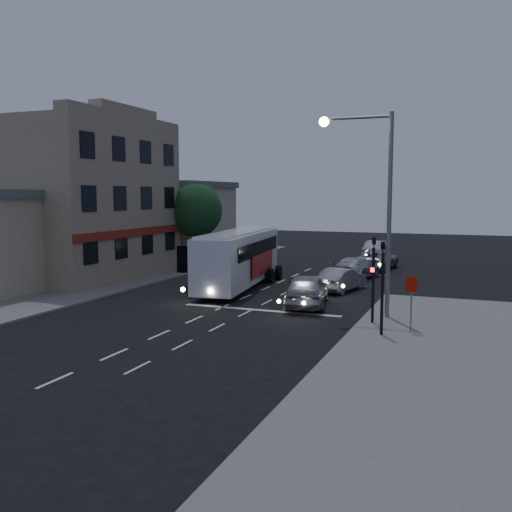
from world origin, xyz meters
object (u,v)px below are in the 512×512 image
at_px(traffic_signal_main, 373,269).
at_px(tour_bus, 239,257).
at_px(car_sedan_a, 341,279).
at_px(streetlight, 375,191).
at_px(car_suv, 307,290).
at_px(traffic_signal_side, 383,276).
at_px(car_sedan_b, 356,268).
at_px(street_tree, 196,208).
at_px(car_extra, 378,250).
at_px(regulatory_sign, 411,295).
at_px(car_sedan_c, 377,260).

bearing_deg(traffic_signal_main, tour_bus, 142.35).
relative_size(car_sedan_a, streetlight, 0.45).
xyz_separation_m(car_suv, traffic_signal_side, (4.50, -5.00, 1.60)).
distance_m(car_sedan_b, street_tree, 13.00).
bearing_deg(tour_bus, streetlight, -39.61).
xyz_separation_m(car_extra, traffic_signal_side, (4.49, -26.50, 1.59)).
distance_m(car_sedan_a, street_tree, 14.54).
relative_size(car_extra, traffic_signal_main, 1.23).
height_order(regulatory_sign, street_tree, street_tree).
distance_m(car_suv, regulatory_sign, 6.86).
bearing_deg(car_sedan_a, car_extra, -75.84).
bearing_deg(car_sedan_b, car_extra, -79.40).
bearing_deg(car_sedan_c, traffic_signal_side, 105.63).
xyz_separation_m(car_sedan_a, car_sedan_c, (0.28, 10.56, 0.03)).
relative_size(tour_bus, car_sedan_b, 2.29).
relative_size(car_sedan_c, traffic_signal_side, 1.23).
bearing_deg(car_sedan_c, tour_bus, 67.03).
height_order(traffic_signal_side, regulatory_sign, traffic_signal_side).
height_order(car_sedan_a, car_sedan_b, car_sedan_b).
distance_m(car_extra, traffic_signal_main, 24.86).
xyz_separation_m(car_extra, regulatory_sign, (5.49, -25.53, 0.77)).
bearing_deg(car_suv, tour_bus, -47.69).
relative_size(car_sedan_c, street_tree, 0.81).
bearing_deg(streetlight, traffic_signal_main, -79.80).
distance_m(tour_bus, traffic_signal_side, 13.46).
xyz_separation_m(car_suv, car_sedan_c, (0.87, 15.60, -0.13)).
xyz_separation_m(car_extra, traffic_signal_main, (3.79, -24.52, 1.59)).
bearing_deg(streetlight, car_suv, 155.69).
relative_size(car_sedan_a, street_tree, 0.66).
xyz_separation_m(car_sedan_c, streetlight, (2.67, -17.20, 5.03)).
bearing_deg(car_extra, car_sedan_b, 93.51).
bearing_deg(traffic_signal_main, regulatory_sign, -30.84).
distance_m(car_suv, street_tree, 16.84).
bearing_deg(car_extra, streetlight, 100.28).
xyz_separation_m(streetlight, street_tree, (-15.55, 12.82, -1.23)).
bearing_deg(car_suv, street_tree, -53.73).
distance_m(tour_bus, car_sedan_b, 8.50).
bearing_deg(car_sedan_a, streetlight, 126.08).
height_order(tour_bus, car_suv, tour_bus).
xyz_separation_m(tour_bus, car_extra, (5.42, 17.41, -1.01)).
bearing_deg(street_tree, streetlight, -39.51).
height_order(car_suv, regulatory_sign, regulatory_sign).
distance_m(tour_bus, car_suv, 6.86).
relative_size(car_sedan_a, car_sedan_b, 0.83).
bearing_deg(regulatory_sign, car_sedan_a, 118.38).
distance_m(car_extra, street_tree, 16.23).
bearing_deg(streetlight, tour_bus, 147.60).
relative_size(car_suv, traffic_signal_main, 1.18).
bearing_deg(car_extra, traffic_signal_side, 101.20).
bearing_deg(car_suv, car_extra, -100.69).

